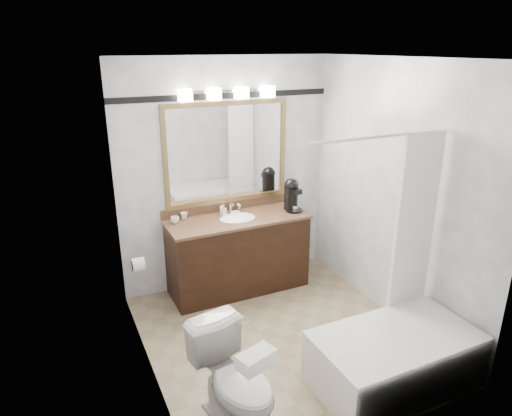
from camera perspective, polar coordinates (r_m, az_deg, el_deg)
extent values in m
cube|color=gray|center=(4.48, 3.13, -15.81)|extent=(2.40, 2.60, 0.01)
cube|color=white|center=(3.65, 3.89, 18.29)|extent=(2.40, 2.60, 0.01)
cube|color=white|center=(5.01, -3.68, 4.13)|extent=(2.40, 0.01, 2.50)
cube|color=white|center=(2.91, 15.97, -8.61)|extent=(2.40, 0.01, 2.50)
cube|color=white|center=(3.51, -14.14, -3.45)|extent=(0.01, 2.60, 2.50)
cube|color=white|center=(4.56, 16.91, 1.71)|extent=(0.01, 2.60, 2.50)
cube|color=black|center=(5.05, -2.25, -5.89)|extent=(1.50, 0.55, 0.82)
cube|color=#8B6042|center=(4.89, -2.32, -1.39)|extent=(1.53, 0.58, 0.03)
cube|color=#8B6042|center=(5.10, -3.51, 0.28)|extent=(1.53, 0.03, 0.10)
ellipsoid|color=white|center=(4.89, -2.31, -1.55)|extent=(0.44, 0.34, 0.14)
cube|color=olive|center=(4.84, -3.77, 12.93)|extent=(1.40, 0.04, 0.05)
cube|color=olive|center=(5.07, -3.51, 1.06)|extent=(1.40, 0.04, 0.05)
cube|color=olive|center=(4.73, -11.29, 5.97)|extent=(0.05, 0.04, 1.00)
cube|color=olive|center=(5.21, 3.33, 7.56)|extent=(0.05, 0.04, 1.00)
cube|color=white|center=(4.93, -3.66, 6.87)|extent=(1.30, 0.01, 1.00)
cube|color=silver|center=(4.82, -3.76, 14.40)|extent=(0.90, 0.05, 0.03)
cube|color=white|center=(4.62, -8.86, 13.74)|extent=(0.12, 0.12, 0.12)
cube|color=white|center=(4.72, -5.27, 14.00)|extent=(0.12, 0.12, 0.12)
cube|color=white|center=(4.83, -1.83, 14.20)|extent=(0.12, 0.12, 0.12)
cube|color=white|center=(4.96, 1.46, 14.35)|extent=(0.12, 0.12, 0.12)
cube|color=black|center=(4.84, -3.86, 13.83)|extent=(2.40, 0.01, 0.06)
cube|color=white|center=(4.00, 16.86, -17.56)|extent=(1.30, 0.72, 0.45)
cylinder|color=silver|center=(3.56, 15.56, 8.60)|extent=(1.30, 0.02, 0.02)
cube|color=white|center=(4.04, 19.21, -1.98)|extent=(0.40, 0.04, 1.55)
cylinder|color=white|center=(4.34, -14.51, -6.83)|extent=(0.11, 0.12, 0.12)
imported|color=white|center=(3.42, -2.54, -20.81)|extent=(0.55, 0.80, 0.75)
cube|color=white|center=(2.91, 0.04, -18.40)|extent=(0.27, 0.19, 0.10)
cylinder|color=black|center=(5.09, 4.76, -0.27)|extent=(0.19, 0.19, 0.02)
cylinder|color=black|center=(5.09, 4.38, 1.36)|extent=(0.16, 0.16, 0.27)
sphere|color=black|center=(5.05, 4.42, 2.82)|extent=(0.16, 0.16, 0.16)
cube|color=black|center=(5.00, 4.98, 2.07)|extent=(0.12, 0.12, 0.05)
cylinder|color=silver|center=(5.06, 4.92, -0.01)|extent=(0.06, 0.06, 0.06)
imported|color=white|center=(4.79, -10.11, -1.48)|extent=(0.10, 0.10, 0.07)
imported|color=white|center=(4.89, -8.98, -0.97)|extent=(0.08, 0.08, 0.07)
imported|color=white|center=(4.95, -4.13, -0.23)|extent=(0.07, 0.07, 0.12)
cube|color=beige|center=(4.99, -2.62, -0.59)|extent=(0.10, 0.07, 0.03)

